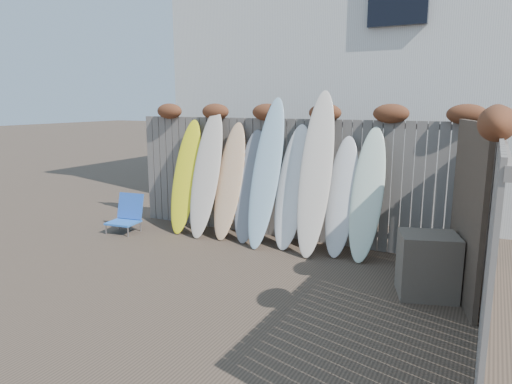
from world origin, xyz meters
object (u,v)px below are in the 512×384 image
at_px(lattice_panel, 468,213).
at_px(surfboard_0, 186,176).
at_px(beach_chair, 127,214).
at_px(wooden_crate, 427,265).

height_order(lattice_panel, surfboard_0, lattice_panel).
bearing_deg(beach_chair, lattice_panel, -4.01).
bearing_deg(surfboard_0, beach_chair, -150.61).
distance_m(beach_chair, wooden_crate, 5.13).
relative_size(wooden_crate, lattice_panel, 0.37).
distance_m(beach_chair, surfboard_0, 1.26).
xyz_separation_m(beach_chair, surfboard_0, (0.92, 0.52, 0.68)).
bearing_deg(lattice_panel, beach_chair, 160.77).
xyz_separation_m(wooden_crate, surfboard_0, (-4.18, 1.00, 0.61)).
bearing_deg(wooden_crate, beach_chair, 174.71).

